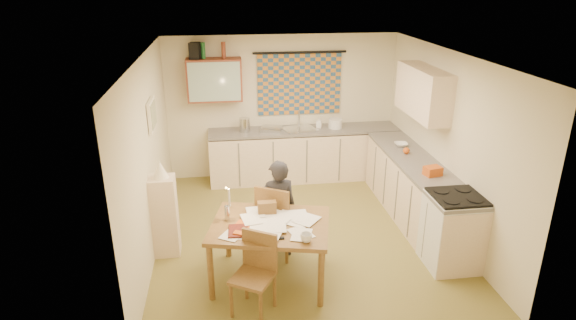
{
  "coord_description": "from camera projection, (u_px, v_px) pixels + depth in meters",
  "views": [
    {
      "loc": [
        -1.03,
        -5.92,
        3.43
      ],
      "look_at": [
        -0.18,
        0.2,
        1.04
      ],
      "focal_mm": 30.0,
      "sensor_mm": 36.0,
      "label": 1
    }
  ],
  "objects": [
    {
      "name": "shelf_stand",
      "position": [
        165.0,
        216.0,
        6.16
      ],
      "size": [
        0.32,
        0.3,
        1.07
      ],
      "primitive_type": "cube",
      "color": "beige",
      "rests_on": "floor"
    },
    {
      "name": "mug",
      "position": [
        306.0,
        238.0,
        5.14
      ],
      "size": [
        0.18,
        0.18,
        0.1
      ],
      "primitive_type": "imported",
      "rotation": [
        0.0,
        0.0,
        -0.24
      ],
      "color": "white",
      "rests_on": "dining_table"
    },
    {
      "name": "curtain_rod",
      "position": [
        300.0,
        52.0,
        8.11
      ],
      "size": [
        1.6,
        0.04,
        0.04
      ],
      "primitive_type": "cylinder",
      "rotation": [
        0.0,
        1.57,
        0.0
      ],
      "color": "black",
      "rests_on": "wall_back"
    },
    {
      "name": "chair_near",
      "position": [
        254.0,
        289.0,
        5.15
      ],
      "size": [
        0.55,
        0.55,
        0.89
      ],
      "rotation": [
        0.0,
        0.0,
        -0.53
      ],
      "color": "brown",
      "rests_on": "floor"
    },
    {
      "name": "counter_right",
      "position": [
        416.0,
        193.0,
        7.0
      ],
      "size": [
        0.62,
        2.95,
        0.92
      ],
      "color": "beige",
      "rests_on": "floor"
    },
    {
      "name": "wall_left",
      "position": [
        148.0,
        157.0,
        6.12
      ],
      "size": [
        0.02,
        4.5,
        2.5
      ],
      "primitive_type": "cube",
      "color": "beige",
      "rests_on": "floor"
    },
    {
      "name": "ceiling",
      "position": [
        305.0,
        54.0,
        5.93
      ],
      "size": [
        4.0,
        4.5,
        0.02
      ],
      "primitive_type": "cube",
      "color": "white",
      "rests_on": "floor"
    },
    {
      "name": "candle_holder",
      "position": [
        227.0,
        213.0,
        5.58
      ],
      "size": [
        0.06,
        0.06,
        0.18
      ],
      "primitive_type": "cylinder",
      "rotation": [
        0.0,
        0.0,
        0.07
      ],
      "color": "silver",
      "rests_on": "dining_table"
    },
    {
      "name": "chair_far",
      "position": [
        278.0,
        232.0,
        6.22
      ],
      "size": [
        0.62,
        0.62,
        1.0
      ],
      "rotation": [
        0.0,
        0.0,
        2.61
      ],
      "color": "brown",
      "rests_on": "floor"
    },
    {
      "name": "window_blind",
      "position": [
        299.0,
        84.0,
        8.33
      ],
      "size": [
        1.45,
        0.03,
        1.05
      ],
      "primitive_type": "cube",
      "color": "navy",
      "rests_on": "wall_back"
    },
    {
      "name": "framed_print",
      "position": [
        152.0,
        115.0,
        6.34
      ],
      "size": [
        0.04,
        0.5,
        0.4
      ],
      "primitive_type": "cube",
      "color": "white",
      "rests_on": "wall_left"
    },
    {
      "name": "wall_cabinet_glass",
      "position": [
        214.0,
        82.0,
        7.8
      ],
      "size": [
        0.84,
        0.02,
        0.64
      ],
      "primitive_type": "cube",
      "color": "#99B2A5",
      "rests_on": "wall_back"
    },
    {
      "name": "candle_flame",
      "position": [
        226.0,
        188.0,
        5.46
      ],
      "size": [
        0.02,
        0.02,
        0.02
      ],
      "primitive_type": "sphere",
      "color": "#FFCC66",
      "rests_on": "dining_table"
    },
    {
      "name": "wall_right",
      "position": [
        447.0,
        143.0,
        6.64
      ],
      "size": [
        0.02,
        4.5,
        2.5
      ],
      "primitive_type": "cube",
      "color": "beige",
      "rests_on": "floor"
    },
    {
      "name": "bottle_green",
      "position": [
        203.0,
        51.0,
        7.77
      ],
      "size": [
        0.09,
        0.09,
        0.26
      ],
      "primitive_type": "cylinder",
      "rotation": [
        0.0,
        0.0,
        0.28
      ],
      "color": "#195926",
      "rests_on": "wall_cabinet"
    },
    {
      "name": "wall_front",
      "position": [
        346.0,
        235.0,
        4.29
      ],
      "size": [
        4.0,
        0.02,
        2.5
      ],
      "primitive_type": "cube",
      "color": "beige",
      "rests_on": "floor"
    },
    {
      "name": "wall_back",
      "position": [
        282.0,
        107.0,
        8.47
      ],
      "size": [
        4.0,
        0.02,
        2.5
      ],
      "primitive_type": "cube",
      "color": "beige",
      "rests_on": "floor"
    },
    {
      "name": "orange_bag",
      "position": [
        433.0,
        171.0,
        6.41
      ],
      "size": [
        0.25,
        0.2,
        0.12
      ],
      "primitive_type": "cube",
      "rotation": [
        0.0,
        0.0,
        0.22
      ],
      "color": "#C85314",
      "rests_on": "counter_right"
    },
    {
      "name": "speaker",
      "position": [
        195.0,
        51.0,
        7.75
      ],
      "size": [
        0.19,
        0.22,
        0.26
      ],
      "primitive_type": "cube",
      "rotation": [
        0.0,
        0.0,
        -0.17
      ],
      "color": "black",
      "rests_on": "wall_cabinet"
    },
    {
      "name": "eyeglasses",
      "position": [
        278.0,
        238.0,
        5.21
      ],
      "size": [
        0.13,
        0.06,
        0.02
      ],
      "primitive_type": "cube",
      "rotation": [
        0.0,
        0.0,
        -0.11
      ],
      "color": "black",
      "rests_on": "dining_table"
    },
    {
      "name": "mixing_bowl",
      "position": [
        335.0,
        123.0,
        8.39
      ],
      "size": [
        0.24,
        0.24,
        0.16
      ],
      "primitive_type": "cylinder",
      "rotation": [
        0.0,
        0.0,
        -0.01
      ],
      "color": "white",
      "rests_on": "counter_back"
    },
    {
      "name": "print_canvas",
      "position": [
        154.0,
        115.0,
        6.34
      ],
      "size": [
        0.01,
        0.42,
        0.32
      ],
      "primitive_type": "cube",
      "color": "#BCB8A5",
      "rests_on": "wall_left"
    },
    {
      "name": "fruit_orange",
      "position": [
        406.0,
        151.0,
        7.18
      ],
      "size": [
        0.1,
        0.1,
        0.1
      ],
      "primitive_type": "sphere",
      "color": "#C85314",
      "rests_on": "counter_right"
    },
    {
      "name": "magazine",
      "position": [
        228.0,
        232.0,
        5.33
      ],
      "size": [
        0.24,
        0.31,
        0.03
      ],
      "primitive_type": "imported",
      "rotation": [
        0.0,
        0.0,
        -0.05
      ],
      "color": "maroon",
      "rests_on": "dining_table"
    },
    {
      "name": "lampshade",
      "position": [
        160.0,
        169.0,
        5.92
      ],
      "size": [
        0.2,
        0.2,
        0.22
      ],
      "primitive_type": "cone",
      "color": "white",
      "rests_on": "shelf_stand"
    },
    {
      "name": "dining_table",
      "position": [
        270.0,
        251.0,
        5.67
      ],
      "size": [
        1.54,
        1.3,
        0.75
      ],
      "rotation": [
        0.0,
        0.0,
        -0.23
      ],
      "color": "brown",
      "rests_on": "floor"
    },
    {
      "name": "person",
      "position": [
        278.0,
        209.0,
        6.08
      ],
      "size": [
        0.55,
        0.42,
        1.32
      ],
      "primitive_type": "imported",
      "rotation": [
        0.0,
        0.0,
        3.25
      ],
      "color": "black",
      "rests_on": "floor"
    },
    {
      "name": "stove",
      "position": [
        453.0,
        231.0,
        5.93
      ],
      "size": [
        0.62,
        0.62,
        0.96
      ],
      "color": "white",
      "rests_on": "floor"
    },
    {
      "name": "kettle",
      "position": [
        245.0,
        125.0,
        8.17
      ],
      "size": [
        0.19,
        0.19,
        0.24
      ],
      "primitive_type": "cylinder",
      "rotation": [
        0.0,
        0.0,
        -0.06
      ],
      "color": "silver",
      "rests_on": "counter_back"
    },
    {
      "name": "papers",
      "position": [
        273.0,
        224.0,
        5.5
      ],
      "size": [
        1.22,
        0.93,
        0.03
      ],
      "rotation": [
        0.0,
        0.0,
        -0.23
      ],
      "color": "white",
      "rests_on": "dining_table"
    },
    {
      "name": "tap",
      "position": [
        299.0,
        119.0,
        8.46
      ],
      "size": [
        0.04,
        0.04,
        0.28
      ],
      "primitive_type": "cylinder",
      "rotation": [
        0.0,
        0.0,
        0.3
      ],
      "color": "silver",
      "rests_on": "counter_back"
    },
    {
      "name": "dish_rack",
      "position": [
        271.0,
        129.0,
        8.26
      ],
      "size": [
        0.41,
        0.38,
        0.06
      ],
      "primitive_type": "cube",
      "rotation": [
        0.0,
        0.0,
        -0.25
      ],
      "color": "silver",
      "rests_on": "counter_back"
    },
    {
      "name": "book",
      "position": [
        235.0,
        225.0,
        5.47
      ],
      "size": [
        0.4,
        0.41,
        0.02
      ],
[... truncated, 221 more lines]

